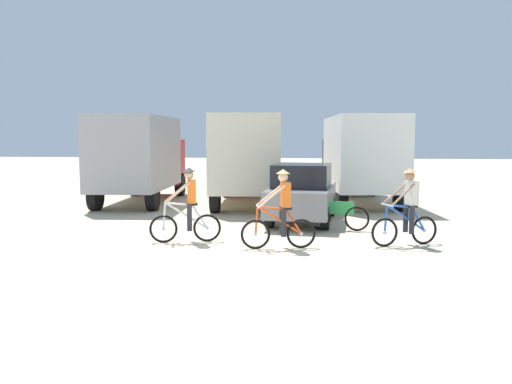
% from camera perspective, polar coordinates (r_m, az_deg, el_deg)
% --- Properties ---
extents(ground_plane, '(120.00, 120.00, 0.00)m').
position_cam_1_polar(ground_plane, '(10.80, -4.40, -7.54)').
color(ground_plane, beige).
extents(box_truck_grey_hauler, '(2.94, 6.93, 3.35)m').
position_cam_1_polar(box_truck_grey_hauler, '(20.83, -12.59, 3.95)').
color(box_truck_grey_hauler, '#9E9EA3').
rests_on(box_truck_grey_hauler, ground).
extents(box_truck_cream_rv, '(3.07, 6.96, 3.35)m').
position_cam_1_polar(box_truck_cream_rv, '(19.87, -0.94, 4.01)').
color(box_truck_cream_rv, beige).
rests_on(box_truck_cream_rv, ground).
extents(box_truck_white_box, '(3.11, 6.97, 3.35)m').
position_cam_1_polar(box_truck_white_box, '(20.64, 11.37, 3.96)').
color(box_truck_white_box, white).
rests_on(box_truck_white_box, ground).
extents(sedan_parked, '(2.05, 4.31, 1.76)m').
position_cam_1_polar(sedan_parked, '(15.72, 5.14, -0.10)').
color(sedan_parked, slate).
rests_on(sedan_parked, ground).
extents(cyclist_orange_shirt, '(1.68, 0.65, 1.82)m').
position_cam_1_polar(cyclist_orange_shirt, '(12.63, -7.53, -1.73)').
color(cyclist_orange_shirt, black).
rests_on(cyclist_orange_shirt, ground).
extents(cyclist_cowboy_hat, '(1.70, 0.60, 1.82)m').
position_cam_1_polar(cyclist_cowboy_hat, '(11.79, 2.77, -2.22)').
color(cyclist_cowboy_hat, black).
rests_on(cyclist_cowboy_hat, ground).
extents(cyclist_near_camera, '(1.61, 0.81, 1.82)m').
position_cam_1_polar(cyclist_near_camera, '(12.64, 16.32, -1.90)').
color(cyclist_near_camera, black).
rests_on(cyclist_near_camera, ground).
extents(bicycle_spare, '(1.72, 0.50, 0.97)m').
position_cam_1_polar(bicycle_spare, '(14.44, 8.95, -2.60)').
color(bicycle_spare, black).
rests_on(bicycle_spare, ground).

